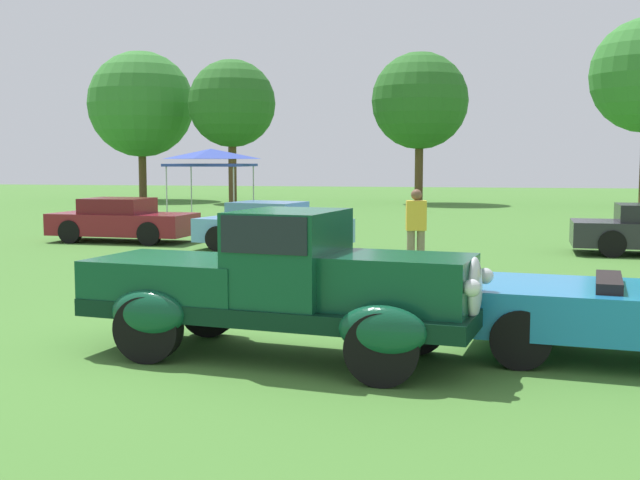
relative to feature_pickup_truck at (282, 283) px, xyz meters
The scene contains 9 objects.
ground_plane 1.09m from the feature_pickup_truck, 147.97° to the left, with size 120.00×120.00×0.00m, color #42752D.
feature_pickup_truck is the anchor object (origin of this frame).
show_car_burgundy 14.12m from the feature_pickup_truck, 122.51° to the left, with size 4.06×1.92×1.22m.
show_car_skyblue 11.09m from the feature_pickup_truck, 105.38° to the left, with size 4.09×2.45×1.22m.
spectator_between_cars 7.39m from the feature_pickup_truck, 82.52° to the left, with size 0.44×0.31×1.69m.
canopy_tent_left_field 21.24m from the feature_pickup_truck, 111.16° to the left, with size 2.82×2.82×2.71m.
treeline_far_left 38.55m from the feature_pickup_truck, 116.11° to the left, with size 6.01×6.01×8.49m.
treeline_mid_left 34.87m from the feature_pickup_truck, 108.44° to the left, with size 4.70×4.70×7.69m.
treeline_center 34.47m from the feature_pickup_truck, 91.62° to the left, with size 5.13×5.13×8.00m.
Camera 1 is at (2.75, -9.09, 2.26)m, focal length 44.67 mm.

